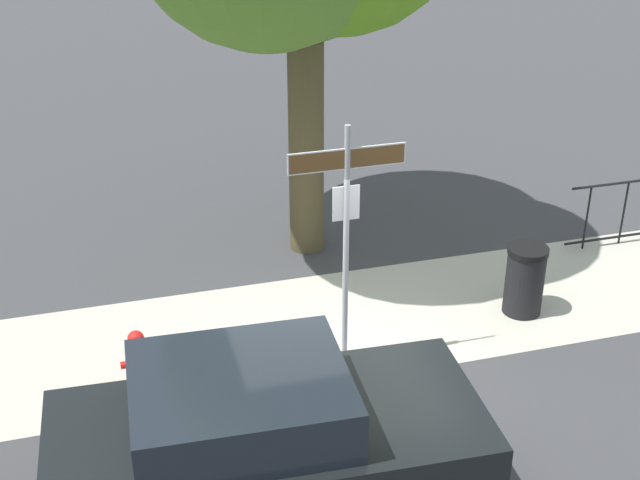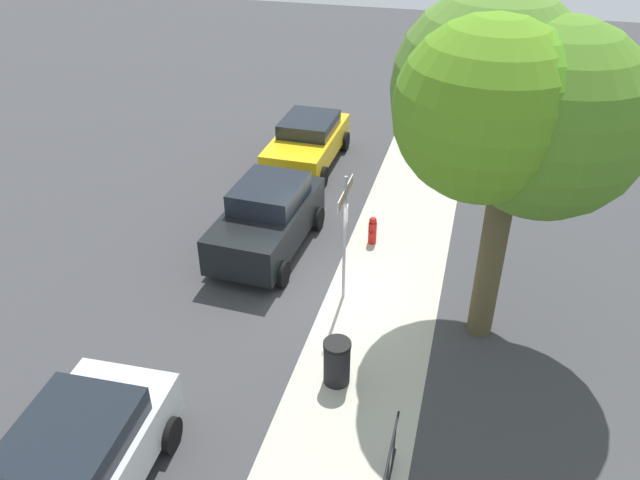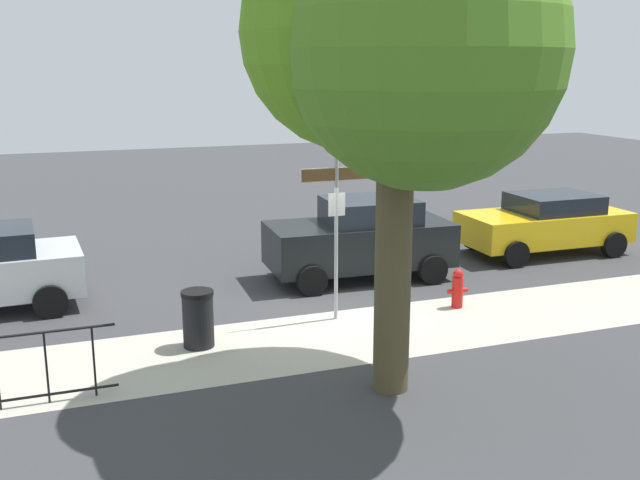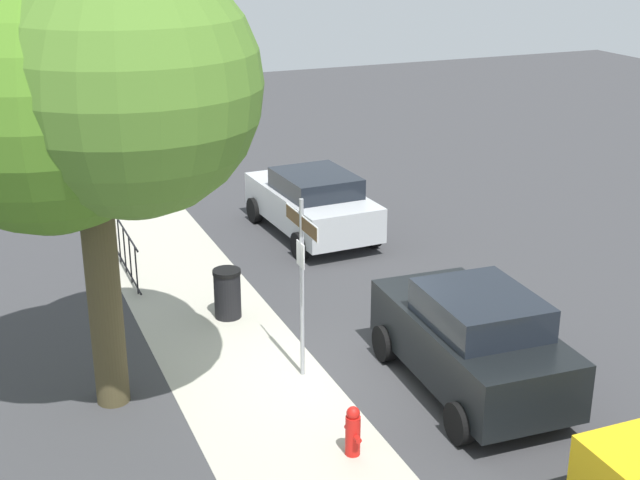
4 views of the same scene
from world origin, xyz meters
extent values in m
plane|color=#38383A|center=(0.00, 0.00, 0.00)|extent=(60.00, 60.00, 0.00)
cube|color=#ADA999|center=(2.00, 1.30, 0.00)|extent=(24.00, 2.60, 0.00)
cylinder|color=#9EA0A5|center=(0.28, 0.40, 1.56)|extent=(0.07, 0.07, 3.13)
cube|color=brown|center=(0.28, 0.40, 2.74)|extent=(1.34, 0.02, 0.22)
cube|color=white|center=(0.28, 0.40, 2.74)|extent=(1.37, 0.02, 0.25)
cube|color=silver|center=(0.28, 0.42, 2.19)|extent=(0.32, 0.02, 0.42)
cylinder|color=#4C4329|center=(0.64, 3.53, 1.62)|extent=(0.52, 0.52, 3.24)
sphere|color=#52891B|center=(0.98, 3.01, 5.09)|extent=(3.30, 3.30, 3.30)
sphere|color=#507D2A|center=(0.00, 3.01, 5.15)|extent=(3.69, 3.69, 3.69)
sphere|color=#46881A|center=(0.85, 3.54, 5.09)|extent=(2.98, 2.98, 2.98)
sphere|color=#497920|center=(0.53, 4.11, 4.84)|extent=(3.59, 3.59, 3.59)
cube|color=gold|center=(-6.43, -2.40, 0.69)|extent=(4.19, 1.89, 0.74)
cube|color=black|center=(-6.68, -2.40, 1.28)|extent=(2.02, 1.64, 0.45)
cylinder|color=black|center=(-5.00, -1.50, 0.32)|extent=(0.64, 0.23, 0.64)
cylinder|color=black|center=(-5.02, -3.34, 0.32)|extent=(0.64, 0.23, 0.64)
cylinder|color=black|center=(-7.83, -1.47, 0.32)|extent=(0.64, 0.23, 0.64)
cylinder|color=black|center=(-7.86, -3.30, 0.32)|extent=(0.64, 0.23, 0.64)
cube|color=black|center=(-1.20, -1.95, 0.79)|extent=(4.11, 2.00, 0.94)
cube|color=black|center=(-1.44, -1.94, 1.53)|extent=(2.01, 1.68, 0.53)
cylinder|color=black|center=(0.21, -1.12, 0.32)|extent=(0.65, 0.25, 0.64)
cylinder|color=black|center=(0.13, -2.92, 0.32)|extent=(0.65, 0.25, 0.64)
cylinder|color=black|center=(-2.52, -0.99, 0.32)|extent=(0.65, 0.25, 0.64)
cylinder|color=black|center=(-2.61, -2.79, 0.32)|extent=(0.65, 0.25, 0.64)
cube|color=#BABDC0|center=(6.76, -2.39, 0.73)|extent=(4.27, 2.05, 0.81)
cube|color=black|center=(6.51, -2.40, 1.37)|extent=(2.08, 1.73, 0.48)
cylinder|color=black|center=(5.30, -1.51, 0.32)|extent=(0.65, 0.25, 0.64)
cylinder|color=black|center=(5.38, -3.38, 0.32)|extent=(0.65, 0.25, 0.64)
cylinder|color=black|center=(4.74, 2.30, 0.53)|extent=(0.03, 0.03, 1.05)
cylinder|color=black|center=(5.37, 2.30, 0.53)|extent=(0.03, 0.03, 1.05)
cylinder|color=red|center=(-2.21, 0.60, 0.31)|extent=(0.22, 0.22, 0.62)
sphere|color=red|center=(-2.21, 0.60, 0.68)|extent=(0.20, 0.20, 0.20)
cylinder|color=red|center=(-2.37, 0.60, 0.34)|extent=(0.10, 0.09, 0.09)
cylinder|color=red|center=(-2.05, 0.60, 0.34)|extent=(0.10, 0.09, 0.09)
cylinder|color=black|center=(2.97, 0.90, 0.45)|extent=(0.52, 0.52, 0.90)
cylinder|color=black|center=(2.97, 0.90, 0.94)|extent=(0.55, 0.55, 0.08)
camera|label=1|loc=(-2.47, -8.23, 6.42)|focal=49.55mm
camera|label=2|loc=(11.77, 2.93, 9.00)|focal=35.38mm
camera|label=3|loc=(5.12, 12.69, 4.66)|focal=41.59mm
camera|label=4|loc=(-12.03, 5.19, 7.30)|focal=49.16mm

